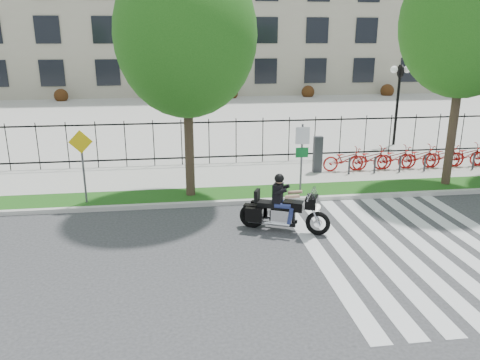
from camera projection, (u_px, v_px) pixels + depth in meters
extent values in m
plane|color=#323134|center=(236.00, 258.00, 12.15)|extent=(120.00, 120.00, 0.00)
cube|color=beige|center=(221.00, 203.00, 16.02)|extent=(60.00, 0.20, 0.15)
cube|color=#184D13|center=(218.00, 195.00, 16.83)|extent=(60.00, 1.50, 0.15)
cube|color=#AEABA3|center=(213.00, 176.00, 19.20)|extent=(60.00, 3.50, 0.15)
cube|color=#AEABA3|center=(194.00, 113.00, 35.85)|extent=(80.00, 34.00, 0.10)
cylinder|color=black|center=(397.00, 109.00, 24.28)|extent=(0.14, 0.14, 4.00)
cylinder|color=black|center=(400.00, 71.00, 23.73)|extent=(0.06, 0.70, 0.70)
sphere|color=white|center=(394.00, 69.00, 23.66)|extent=(0.36, 0.36, 0.36)
sphere|color=white|center=(407.00, 69.00, 23.75)|extent=(0.36, 0.36, 0.36)
cylinder|color=#3B2B20|center=(189.00, 139.00, 16.09)|extent=(0.32, 0.32, 4.04)
ellipsoid|color=#185714|center=(186.00, 35.00, 15.11)|extent=(4.66, 4.66, 5.36)
cylinder|color=#3B2B20|center=(453.00, 125.00, 17.31)|extent=(0.32, 0.32, 4.50)
ellipsoid|color=#185714|center=(467.00, 22.00, 16.27)|extent=(4.57, 4.57, 5.25)
cube|color=#2D2D33|center=(318.00, 154.00, 19.30)|extent=(0.35, 0.25, 1.50)
imported|color=#A51310|center=(345.00, 159.00, 19.53)|extent=(1.90, 0.66, 1.00)
cylinder|color=#2D2D33|center=(349.00, 166.00, 19.09)|extent=(0.08, 0.08, 0.70)
imported|color=#A51310|center=(370.00, 158.00, 19.67)|extent=(1.90, 0.66, 1.00)
cylinder|color=#2D2D33|center=(375.00, 165.00, 19.24)|extent=(0.08, 0.08, 0.70)
imported|color=#A51310|center=(395.00, 158.00, 19.82)|extent=(1.90, 0.66, 1.00)
cylinder|color=#2D2D33|center=(400.00, 164.00, 19.39)|extent=(0.08, 0.08, 0.70)
imported|color=#A51310|center=(419.00, 157.00, 19.96)|extent=(1.90, 0.66, 1.00)
cylinder|color=#2D2D33|center=(425.00, 163.00, 19.53)|extent=(0.08, 0.08, 0.70)
imported|color=#A51310|center=(443.00, 156.00, 20.11)|extent=(1.90, 0.66, 1.00)
cylinder|color=#2D2D33|center=(449.00, 162.00, 19.68)|extent=(0.08, 0.08, 0.70)
imported|color=#A51310|center=(467.00, 155.00, 20.25)|extent=(1.90, 0.66, 1.00)
cylinder|color=#2D2D33|center=(473.00, 161.00, 19.82)|extent=(0.08, 0.08, 0.70)
cylinder|color=#59595B|center=(301.00, 159.00, 16.50)|extent=(0.07, 0.07, 2.50)
cube|color=white|center=(303.00, 136.00, 16.22)|extent=(0.50, 0.03, 0.60)
cube|color=#0C6626|center=(302.00, 152.00, 16.39)|extent=(0.45, 0.03, 0.35)
cylinder|color=#59595B|center=(83.00, 168.00, 15.53)|extent=(0.07, 0.07, 2.40)
cube|color=yellow|center=(80.00, 142.00, 15.23)|extent=(0.78, 0.03, 0.78)
torus|color=black|center=(318.00, 223.00, 13.50)|extent=(0.71, 0.43, 0.72)
torus|color=black|center=(252.00, 216.00, 14.06)|extent=(0.76, 0.46, 0.76)
cube|color=black|center=(312.00, 202.00, 13.38)|extent=(0.53, 0.65, 0.31)
cube|color=#26262B|center=(314.00, 194.00, 13.29)|extent=(0.36, 0.54, 0.32)
cube|color=silver|center=(282.00, 216.00, 13.76)|extent=(0.72, 0.59, 0.42)
cube|color=black|center=(293.00, 206.00, 13.57)|extent=(0.67, 0.56, 0.27)
cube|color=black|center=(271.00, 204.00, 13.77)|extent=(0.82, 0.65, 0.15)
cube|color=black|center=(257.00, 196.00, 13.82)|extent=(0.24, 0.37, 0.36)
cube|color=black|center=(254.00, 215.00, 13.68)|extent=(0.54, 0.37, 0.42)
cube|color=black|center=(260.00, 208.00, 14.25)|extent=(0.54, 0.37, 0.42)
cube|color=black|center=(278.00, 193.00, 13.60)|extent=(0.40, 0.48, 0.54)
sphere|color=tan|center=(279.00, 180.00, 13.48)|extent=(0.24, 0.24, 0.24)
sphere|color=black|center=(279.00, 178.00, 13.47)|extent=(0.28, 0.28, 0.28)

